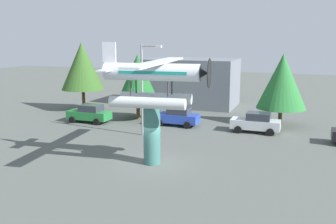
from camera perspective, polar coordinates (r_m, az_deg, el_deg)
The scene contains 11 objects.
ground_plane at distance 25.00m, azimuth -2.41°, elevation -7.76°, with size 140.00×140.00×0.00m, color #515651.
display_pedestal at distance 24.44m, azimuth -2.45°, elevation -3.49°, with size 1.10×1.10×3.85m, color #386B66.
floatplane_monument at distance 23.76m, azimuth -2.22°, elevation 4.92°, with size 7.03×10.46×4.00m.
car_near_green at distance 37.47m, azimuth -11.79°, elevation -0.21°, with size 4.20×2.02×1.76m.
car_mid_blue at distance 35.32m, azimuth 1.39°, elevation -0.66°, with size 4.20×2.02×1.76m.
car_far_silver at distance 33.65m, azimuth 13.21°, elevation -1.55°, with size 4.20×2.02×1.76m.
streetlight_primary at distance 31.23m, azimuth -3.62°, elevation 4.35°, with size 1.84×0.28×7.58m.
storefront_building at distance 46.05m, azimuth 3.52°, elevation 4.53°, with size 10.83×6.62×5.64m, color slate.
tree_west at distance 43.54m, azimuth -12.87°, elevation 6.80°, with size 4.74×4.74×7.67m.
tree_east at distance 37.79m, azimuth -4.61°, elevation 4.97°, with size 4.41×4.41×6.52m.
tree_center_back at distance 36.36m, azimuth 16.90°, elevation 4.46°, with size 4.55×4.55×6.71m.
Camera 1 is at (9.20, -21.79, 8.08)m, focal length 40.25 mm.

